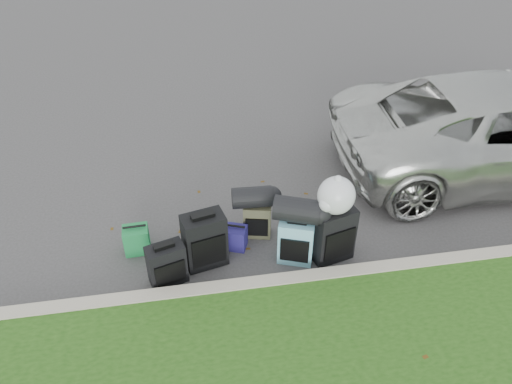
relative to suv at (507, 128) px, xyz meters
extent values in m
plane|color=#383535|center=(-3.91, -0.95, -0.73)|extent=(120.00, 120.00, 0.00)
cube|color=#9E937F|center=(-3.91, -1.95, -0.66)|extent=(120.00, 0.18, 0.15)
imported|color=#B7B7B2|center=(0.00, 0.00, 0.00)|extent=(5.38, 2.68, 1.46)
cube|color=black|center=(-5.23, -1.63, -0.46)|extent=(0.49, 0.36, 0.55)
cube|color=black|center=(-4.76, -1.38, -0.36)|extent=(0.57, 0.42, 0.73)
cube|color=#383825|center=(-4.03, -0.96, -0.48)|extent=(0.40, 0.30, 0.49)
cube|color=#5891A4|center=(-3.64, -1.52, -0.43)|extent=(0.49, 0.39, 0.61)
cube|color=black|center=(-3.18, -1.53, -0.36)|extent=(0.56, 0.42, 0.75)
cube|color=#1B7A3B|center=(-5.61, -1.02, -0.55)|extent=(0.33, 0.27, 0.36)
cube|color=navy|center=(-4.36, -1.16, -0.58)|extent=(0.35, 0.32, 0.31)
cylinder|color=black|center=(-4.10, -0.96, -0.10)|extent=(0.53, 0.30, 0.28)
cylinder|color=black|center=(-3.64, -1.47, 0.03)|extent=(0.63, 0.49, 0.31)
sphere|color=silver|center=(-3.19, -1.53, 0.24)|extent=(0.45, 0.45, 0.45)
camera|label=1|loc=(-4.88, -5.95, 3.75)|focal=35.00mm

